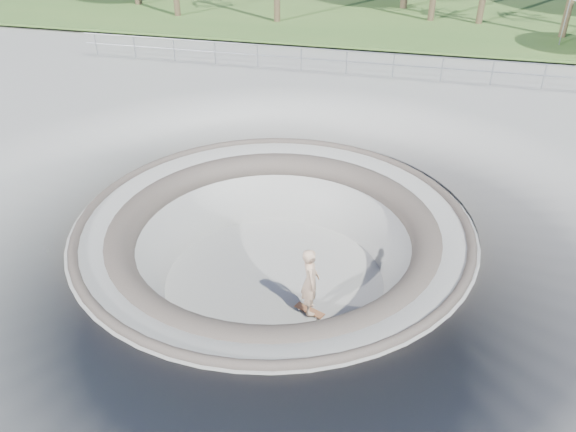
# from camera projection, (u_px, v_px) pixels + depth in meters

# --- Properties ---
(ground) EXTENTS (180.00, 180.00, 0.00)m
(ground) POSITION_uv_depth(u_px,v_px,m) (274.00, 221.00, 14.61)
(ground) COLOR gray
(ground) RESTS_ON ground
(skate_bowl) EXTENTS (14.00, 14.00, 4.10)m
(skate_bowl) POSITION_uv_depth(u_px,v_px,m) (275.00, 276.00, 15.58)
(skate_bowl) COLOR gray
(skate_bowl) RESTS_ON ground
(distant_hills) EXTENTS (103.20, 45.00, 28.60)m
(distant_hills) POSITION_uv_depth(u_px,v_px,m) (436.00, 18.00, 64.61)
(distant_hills) COLOR olive
(distant_hills) RESTS_ON ground
(safety_railing) EXTENTS (25.00, 0.06, 1.03)m
(safety_railing) POSITION_uv_depth(u_px,v_px,m) (347.00, 62.00, 24.12)
(safety_railing) COLOR gray
(safety_railing) RESTS_ON ground
(skateboard) EXTENTS (0.85, 0.53, 0.08)m
(skateboard) POSITION_uv_depth(u_px,v_px,m) (310.00, 310.00, 14.39)
(skateboard) COLOR #97613C
(skateboard) RESTS_ON ground
(skater) EXTENTS (0.64, 0.79, 1.87)m
(skater) POSITION_uv_depth(u_px,v_px,m) (310.00, 281.00, 13.88)
(skater) COLOR tan
(skater) RESTS_ON skateboard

